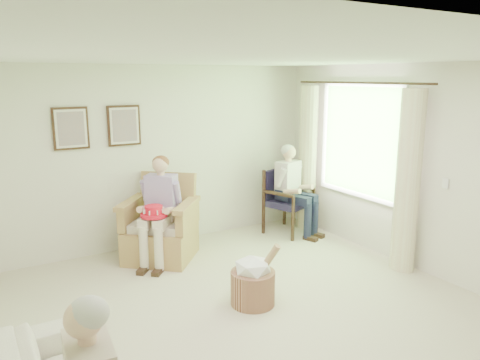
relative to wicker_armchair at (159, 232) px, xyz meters
The scene contains 15 objects.
floor 2.23m from the wicker_armchair, 84.74° to the right, with size 5.50×5.50×0.00m, color beige.
back_wall 1.11m from the wicker_armchair, 70.26° to the left, with size 5.00×0.04×2.60m, color silver.
right_wall 3.60m from the wicker_armchair, 39.01° to the right, with size 0.04×5.50×2.60m, color silver.
ceiling 3.14m from the wicker_armchair, 84.74° to the right, with size 5.00×5.50×0.02m, color white.
window 3.10m from the wicker_armchair, 20.34° to the right, with size 0.13×2.50×1.63m.
curtain_left 3.30m from the wicker_armchair, 37.86° to the right, with size 0.34×0.34×2.30m, color beige.
curtain_right 2.65m from the wicker_armchair, ahead, with size 0.34×0.34×2.30m, color beige.
framed_print_left 1.79m from the wicker_armchair, 151.10° to the left, with size 0.45×0.05×0.55m.
framed_print_right 1.53m from the wicker_armchair, 115.39° to the left, with size 0.45×0.05×0.55m.
wicker_armchair is the anchor object (origin of this frame).
wood_armchair 2.16m from the wicker_armchair, ahead, with size 0.65×0.61×1.00m.
person_wicker 0.49m from the wicker_armchair, 90.00° to the right, with size 0.40×0.63×1.40m.
person_dark 2.20m from the wicker_armchair, ahead, with size 0.40×0.63×1.38m.
red_hat 0.51m from the wicker_armchair, 121.15° to the right, with size 0.34×0.34×0.14m.
hatbox 1.83m from the wicker_armchair, 78.24° to the right, with size 0.60×0.60×0.71m.
Camera 1 is at (-2.37, -3.57, 2.44)m, focal length 35.00 mm.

